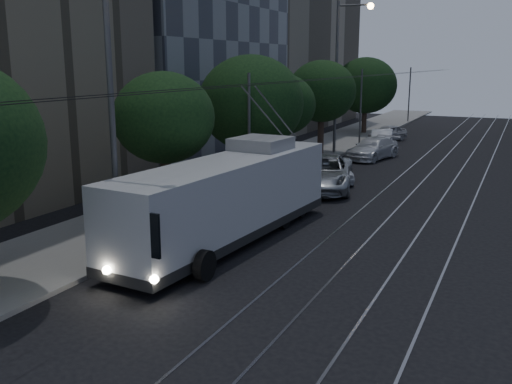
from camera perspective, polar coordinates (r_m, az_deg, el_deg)
The scene contains 17 objects.
ground at distance 17.11m, azimuth 0.57°, elevation -9.34°, with size 120.00×120.00×0.00m, color black.
sidewalk at distance 37.73m, azimuth 3.00°, elevation 3.04°, with size 5.00×90.00×0.15m, color gray.
tram_rails at distance 35.23m, azimuth 18.21°, elevation 1.60°, with size 4.52×90.00×0.02m.
overhead_wires at distance 36.42m, azimuth 6.77°, elevation 8.00°, with size 2.23×90.00×6.00m.
trolleybus at distance 20.82m, azimuth -2.65°, elevation -0.60°, with size 3.33×11.91×5.63m.
pickup_silver at distance 29.87m, azimuth 6.71°, elevation 1.93°, with size 2.89×6.26×1.74m, color #A8ACB0.
car_white_a at distance 32.09m, azimuth 8.05°, elevation 2.29°, with size 1.60×3.97×1.35m, color white.
car_white_b at distance 39.93m, azimuth 11.59°, elevation 4.28°, with size 2.05×5.04×1.46m, color silver.
car_white_c at distance 44.88m, azimuth 12.46°, elevation 5.16°, with size 1.55×4.43×1.46m, color silver.
car_white_d at distance 49.42m, azimuth 13.01°, elevation 5.75°, with size 1.62×4.02×1.37m, color #B3B3B7.
tree_1 at distance 23.27m, azimuth -9.20°, elevation 7.29°, with size 4.08×4.08×6.15m.
tree_2 at distance 30.18m, azimuth -0.49°, elevation 8.88°, with size 5.54×5.54×6.90m.
tree_3 at distance 34.40m, azimuth 2.60°, elevation 8.69°, with size 4.06×4.06×5.85m.
tree_4 at distance 40.62m, azimuth 6.59°, elevation 9.96°, with size 4.77×4.77×6.67m.
tree_5 at distance 53.92m, azimuth 10.91°, elevation 10.41°, with size 5.65×5.65×6.99m.
streetlamp_near at distance 18.35m, azimuth -13.41°, elevation 11.41°, with size 2.45×0.44×10.17m.
streetlamp_far at distance 41.18m, azimuth 8.64°, elevation 12.58°, with size 2.57×0.44×10.71m.
Camera 1 is at (6.65, -14.39, 6.44)m, focal length 40.00 mm.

